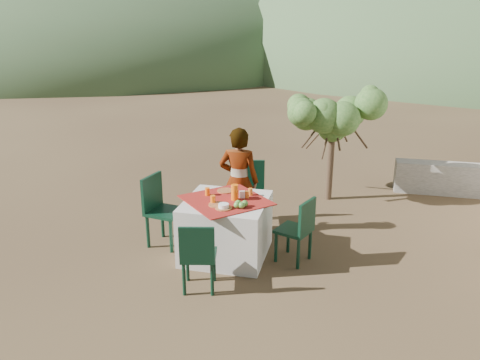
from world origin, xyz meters
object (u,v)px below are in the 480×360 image
object	(u,v)px
shrub_tree	(336,122)
juice_pitcher	(235,192)
chair_left	(160,207)
chair_right	(299,228)
table	(226,228)
chair_near	(198,254)
person	(239,181)
chair_far	(250,189)

from	to	relation	value
shrub_tree	juice_pitcher	world-z (taller)	shrub_tree
chair_left	chair_right	size ratio (longest dim) A/B	1.14
table	chair_near	xyz separation A→B (m)	(-0.07, -0.92, 0.08)
chair_right	juice_pitcher	distance (m)	0.91
chair_left	chair_near	bearing A→B (deg)	-129.78
person	chair_near	bearing A→B (deg)	86.07
chair_left	shrub_tree	size ratio (longest dim) A/B	0.57
table	juice_pitcher	bearing A→B (deg)	12.49
chair_near	juice_pitcher	xyz separation A→B (m)	(0.18, 0.94, 0.40)
chair_near	chair_far	bearing A→B (deg)	-106.28
chair_far	chair_left	bearing A→B (deg)	-147.37
chair_right	juice_pitcher	size ratio (longest dim) A/B	4.27
chair_right	person	size ratio (longest dim) A/B	0.55
table	chair_far	distance (m)	1.11
shrub_tree	chair_far	bearing A→B (deg)	-130.87
juice_pitcher	chair_far	bearing A→B (deg)	92.17
table	person	bearing A→B (deg)	90.66
chair_far	chair_left	distance (m)	1.41
table	chair_far	xyz separation A→B (m)	(0.07, 1.10, 0.14)
person	shrub_tree	distance (m)	2.18
chair_far	person	xyz separation A→B (m)	(-0.07, -0.38, 0.24)
juice_pitcher	chair_left	bearing A→B (deg)	175.14
chair_far	chair_left	size ratio (longest dim) A/B	0.98
table	chair_near	size ratio (longest dim) A/B	1.57
chair_far	chair_near	xyz separation A→B (m)	(-0.13, -2.02, -0.06)
chair_far	person	bearing A→B (deg)	-112.81
table	chair_left	xyz separation A→B (m)	(-0.94, 0.11, 0.15)
chair_left	shrub_tree	xyz separation A→B (m)	(2.16, 2.31, 0.80)
chair_far	chair_left	xyz separation A→B (m)	(-1.01, -0.98, 0.01)
table	chair_right	xyz separation A→B (m)	(0.92, 0.02, 0.09)
chair_near	chair_left	size ratio (longest dim) A/B	0.86
chair_left	person	xyz separation A→B (m)	(0.93, 0.60, 0.23)
chair_far	chair_left	world-z (taller)	chair_left
table	person	distance (m)	0.81
chair_near	person	xyz separation A→B (m)	(0.06, 1.64, 0.31)
chair_near	shrub_tree	world-z (taller)	shrub_tree
table	chair_right	size ratio (longest dim) A/B	1.55
chair_left	person	bearing A→B (deg)	-47.08
person	shrub_tree	bearing A→B (deg)	-127.50
chair_right	shrub_tree	distance (m)	2.57
chair_right	chair_left	bearing A→B (deg)	-71.54
chair_far	chair_near	bearing A→B (deg)	-105.44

